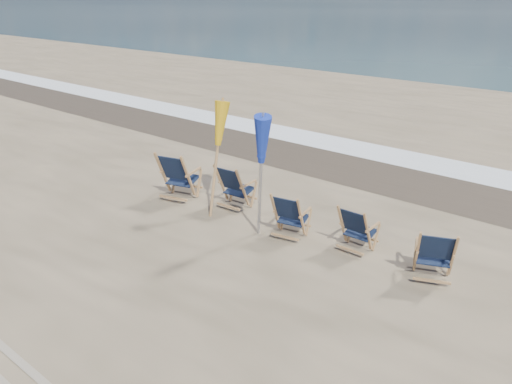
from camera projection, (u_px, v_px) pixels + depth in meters
surf_foam at (397, 157)px, 13.56m from camera, size 200.00×1.40×0.01m
wet_sand_strip at (372, 171)px, 12.48m from camera, size 200.00×2.60×0.00m
beach_chair_0 at (188, 178)px, 10.43m from camera, size 0.91×0.97×1.12m
beach_chair_1 at (242, 190)px, 10.02m from camera, size 0.68×0.75×0.99m
beach_chair_2 at (301, 219)px, 8.83m from camera, size 0.70×0.76×0.92m
beach_chair_3 at (368, 234)px, 8.34m from camera, size 0.57×0.64×0.88m
beach_chair_4 at (453, 258)px, 7.53m from camera, size 0.81×0.85×0.93m
umbrella_yellow at (215, 130)px, 9.53m from camera, size 0.30×0.30×2.27m
umbrella_blue at (260, 142)px, 8.42m from camera, size 0.30×0.30×2.38m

